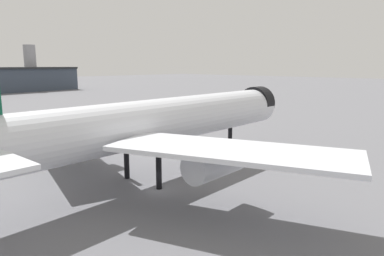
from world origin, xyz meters
TOP-DOWN VIEW (x-y plane):
  - ground at (0.00, 0.00)m, footprint 900.00×900.00m
  - airliner_near_gate at (2.98, 3.97)m, footprint 67.49×61.57m
  - baggage_tug_wing at (-2.50, 44.74)m, footprint 2.21×3.36m

SIDE VIEW (x-z plane):
  - ground at x=0.00m, z-range 0.00..0.00m
  - baggage_tug_wing at x=-2.50m, z-range 0.05..1.90m
  - airliner_near_gate at x=2.98m, z-range -1.15..18.30m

